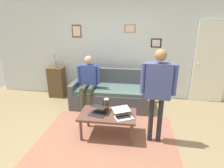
# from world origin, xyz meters

# --- Properties ---
(ground_plane) EXTENTS (7.68, 7.68, 0.00)m
(ground_plane) POSITION_xyz_m (0.00, 0.00, 0.00)
(ground_plane) COLOR #8A7551
(area_rug) EXTENTS (2.47, 1.87, 0.01)m
(area_rug) POSITION_xyz_m (-0.02, -0.09, 0.00)
(area_rug) COLOR #965D49
(area_rug) RESTS_ON ground_plane
(back_wall) EXTENTS (7.04, 0.11, 2.70)m
(back_wall) POSITION_xyz_m (0.00, -2.20, 1.35)
(back_wall) COLOR silver
(back_wall) RESTS_ON ground_plane
(interior_door) EXTENTS (0.82, 0.09, 2.05)m
(interior_door) POSITION_xyz_m (-2.34, -2.11, 1.02)
(interior_door) COLOR white
(interior_door) RESTS_ON ground_plane
(couch) EXTENTS (1.83, 0.89, 0.88)m
(couch) POSITION_xyz_m (0.14, -1.51, 0.31)
(couch) COLOR #4B4F56
(couch) RESTS_ON ground_plane
(coffee_table) EXTENTS (1.02, 0.60, 0.44)m
(coffee_table) POSITION_xyz_m (-0.02, -0.19, 0.39)
(coffee_table) COLOR brown
(coffee_table) RESTS_ON ground_plane
(laptop_left) EXTENTS (0.36, 0.37, 0.14)m
(laptop_left) POSITION_xyz_m (0.15, -0.17, 0.49)
(laptop_left) COLOR #28282D
(laptop_left) RESTS_ON coffee_table
(laptop_center) EXTENTS (0.43, 0.44, 0.13)m
(laptop_center) POSITION_xyz_m (-0.30, -0.12, 0.49)
(laptop_center) COLOR silver
(laptop_center) RESTS_ON coffee_table
(french_press) EXTENTS (0.11, 0.09, 0.26)m
(french_press) POSITION_xyz_m (0.03, -0.34, 0.56)
(french_press) COLOR #4C3323
(french_press) RESTS_ON coffee_table
(side_shelf) EXTENTS (0.42, 0.32, 0.84)m
(side_shelf) POSITION_xyz_m (1.70, -1.88, 0.42)
(side_shelf) COLOR brown
(side_shelf) RESTS_ON ground_plane
(flower_vase) EXTENTS (0.09, 0.09, 0.44)m
(flower_vase) POSITION_xyz_m (1.70, -1.88, 0.96)
(flower_vase) COLOR #92979B
(flower_vase) RESTS_ON side_shelf
(person_standing) EXTENTS (0.58, 0.21, 1.64)m
(person_standing) POSITION_xyz_m (-0.86, -0.13, 1.05)
(person_standing) COLOR #24232A
(person_standing) RESTS_ON ground_plane
(person_seated) EXTENTS (0.55, 0.51, 1.28)m
(person_seated) POSITION_xyz_m (0.62, -1.28, 0.73)
(person_seated) COLOR #444735
(person_seated) RESTS_ON ground_plane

